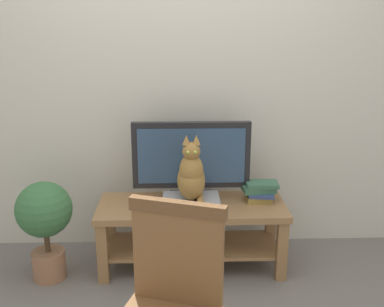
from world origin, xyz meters
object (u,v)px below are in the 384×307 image
at_px(tv_stand, 192,222).
at_px(cat, 191,175).
at_px(tv, 191,159).
at_px(book_stack, 260,191).
at_px(wooden_chair, 170,299).
at_px(potted_plant, 45,219).
at_px(media_box, 191,203).

bearing_deg(tv_stand, cat, -93.42).
bearing_deg(tv, cat, -91.69).
bearing_deg(tv_stand, book_stack, 6.94).
distance_m(wooden_chair, book_stack, 1.41).
bearing_deg(potted_plant, cat, 2.04).
distance_m(tv_stand, cat, 0.39).
relative_size(tv, media_box, 2.15).
distance_m(tv, potted_plant, 1.05).
relative_size(wooden_chair, book_stack, 3.85).
xyz_separation_m(tv_stand, cat, (-0.01, -0.09, 0.38)).
height_order(tv, media_box, tv).
xyz_separation_m(media_box, book_stack, (0.48, 0.14, 0.03)).
distance_m(tv_stand, tv, 0.45).
height_order(tv_stand, cat, cat).
bearing_deg(potted_plant, tv, 13.15).
bearing_deg(tv, potted_plant, -166.85).
distance_m(tv_stand, wooden_chair, 1.24).
bearing_deg(wooden_chair, tv, 84.22).
relative_size(tv, potted_plant, 1.18).
height_order(tv, book_stack, tv).
xyz_separation_m(tv, media_box, (-0.01, -0.18, -0.26)).
height_order(cat, book_stack, cat).
xyz_separation_m(cat, wooden_chair, (-0.13, -1.12, -0.17)).
bearing_deg(media_box, wooden_chair, -96.33).
relative_size(wooden_chair, potted_plant, 1.40).
bearing_deg(book_stack, tv_stand, -173.06).
distance_m(tv_stand, potted_plant, 0.98).
distance_m(book_stack, potted_plant, 1.46).
bearing_deg(media_box, book_stack, 15.67).
relative_size(media_box, wooden_chair, 0.39).
height_order(media_box, cat, cat).
height_order(tv_stand, potted_plant, potted_plant).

